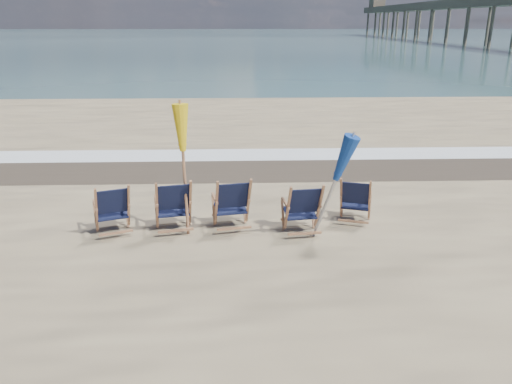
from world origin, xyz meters
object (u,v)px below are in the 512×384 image
beach_chair_2 (249,203)px  beach_chair_0 (129,208)px  beach_chair_1 (190,205)px  beach_chair_4 (369,202)px  fishing_pier (485,15)px  beach_chair_3 (319,209)px  umbrella_yellow (183,136)px  umbrella_blue (332,159)px

beach_chair_2 → beach_chair_0: bearing=-8.5°
beach_chair_1 → beach_chair_2: bearing=170.7°
beach_chair_4 → fishing_pier: 79.87m
beach_chair_3 → umbrella_yellow: 2.85m
beach_chair_0 → beach_chair_3: beach_chair_3 is taller
beach_chair_0 → beach_chair_1: bearing=160.6°
beach_chair_4 → fishing_pier: (35.76, 71.30, 4.16)m
beach_chair_1 → beach_chair_3: bearing=162.0°
beach_chair_1 → umbrella_blue: bearing=158.4°
beach_chair_4 → umbrella_yellow: bearing=21.4°
beach_chair_4 → umbrella_blue: umbrella_blue is taller
beach_chair_4 → beach_chair_1: bearing=20.7°
beach_chair_2 → umbrella_blue: bearing=151.3°
umbrella_blue → fishing_pier: bearing=63.0°
beach_chair_3 → beach_chair_2: bearing=-19.7°
beach_chair_1 → umbrella_blue: umbrella_blue is taller
umbrella_yellow → beach_chair_2: bearing=4.9°
beach_chair_3 → fishing_pier: 80.73m
beach_chair_2 → beach_chair_4: size_ratio=1.12×
umbrella_blue → beach_chair_3: bearing=131.1°
beach_chair_0 → fishing_pier: 82.24m
beach_chair_4 → umbrella_yellow: size_ratio=0.41×
umbrella_yellow → fishing_pier: fishing_pier is taller
umbrella_blue → beach_chair_1: bearing=170.7°
beach_chair_3 → umbrella_blue: 1.03m
beach_chair_2 → umbrella_blue: umbrella_blue is taller
beach_chair_0 → beach_chair_1: beach_chair_1 is taller
beach_chair_3 → beach_chair_4: bearing=-164.7°
umbrella_blue → beach_chair_2: bearing=162.0°
umbrella_yellow → beach_chair_3: bearing=-4.5°
fishing_pier → umbrella_blue: bearing=-117.0°
umbrella_blue → fishing_pier: (36.66, 71.91, 3.11)m
umbrella_yellow → beach_chair_4: bearing=3.8°
umbrella_yellow → beach_chair_1: bearing=29.4°
beach_chair_3 → umbrella_yellow: (-2.49, 0.20, 1.36)m
beach_chair_0 → beach_chair_4: beach_chair_0 is taller
beach_chair_2 → beach_chair_3: (1.31, -0.30, -0.02)m
beach_chair_2 → beach_chair_1: bearing=-7.7°
beach_chair_0 → fishing_pier: size_ratio=0.01×
umbrella_yellow → fishing_pier: 81.67m
beach_chair_0 → umbrella_yellow: 1.74m
beach_chair_0 → umbrella_yellow: (1.07, -0.02, 1.37)m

